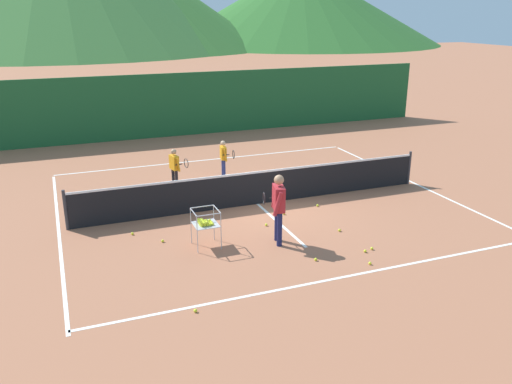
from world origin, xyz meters
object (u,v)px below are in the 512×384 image
at_px(tennis_ball_4, 316,259).
at_px(tennis_ball_7, 365,251).
at_px(tennis_ball_5, 372,248).
at_px(instructor, 278,203).
at_px(tennis_ball_0, 266,225).
at_px(tennis_ball_1, 163,241).
at_px(ball_cart, 205,223).
at_px(tennis_ball_11, 132,234).
at_px(tennis_net, 258,187).
at_px(tennis_ball_6, 340,230).
at_px(student_1, 224,155).
at_px(tennis_ball_3, 370,263).
at_px(tennis_ball_2, 278,211).
at_px(tennis_ball_9, 317,205).
at_px(tennis_ball_8, 195,311).
at_px(tennis_ball_10, 284,213).
at_px(student_0, 175,165).

xyz_separation_m(tennis_ball_4, tennis_ball_7, (1.25, -0.03, 0.00)).
bearing_deg(tennis_ball_5, instructor, 148.60).
xyz_separation_m(tennis_ball_0, tennis_ball_1, (-2.68, -0.03, 0.00)).
relative_size(ball_cart, tennis_ball_11, 13.22).
height_order(tennis_net, tennis_ball_4, tennis_net).
relative_size(tennis_ball_6, tennis_ball_7, 1.00).
bearing_deg(tennis_ball_5, tennis_ball_1, 153.90).
height_order(student_1, tennis_ball_5, student_1).
xyz_separation_m(tennis_ball_1, tennis_ball_3, (3.96, -2.79, 0.00)).
relative_size(tennis_net, ball_cart, 11.51).
height_order(tennis_ball_2, tennis_ball_6, same).
distance_m(tennis_ball_7, tennis_ball_9, 3.06).
bearing_deg(tennis_ball_9, tennis_ball_8, -138.55).
height_order(tennis_ball_3, tennis_ball_5, same).
bearing_deg(tennis_ball_2, tennis_ball_5, -70.42).
relative_size(tennis_ball_0, tennis_ball_4, 1.00).
bearing_deg(tennis_net, student_1, 91.76).
relative_size(tennis_net, student_1, 8.46).
bearing_deg(student_1, tennis_ball_1, -123.94).
height_order(student_1, ball_cart, student_1).
bearing_deg(tennis_ball_10, tennis_net, 109.58).
distance_m(tennis_ball_2, tennis_ball_11, 3.96).
bearing_deg(tennis_ball_0, tennis_ball_5, -51.67).
bearing_deg(tennis_ball_10, tennis_ball_5, -70.30).
bearing_deg(tennis_ball_8, tennis_ball_9, 41.45).
distance_m(instructor, tennis_ball_0, 1.44).
bearing_deg(ball_cart, tennis_ball_3, -35.74).
relative_size(tennis_ball_1, tennis_ball_5, 1.00).
xyz_separation_m(tennis_ball_10, tennis_ball_11, (-4.03, 0.11, 0.00)).
xyz_separation_m(instructor, tennis_ball_5, (1.87, -1.14, -0.98)).
height_order(tennis_ball_0, tennis_ball_5, same).
bearing_deg(tennis_ball_8, tennis_ball_10, 47.80).
xyz_separation_m(tennis_ball_4, tennis_ball_6, (1.31, 1.24, 0.00)).
bearing_deg(tennis_ball_6, tennis_ball_10, 117.95).
bearing_deg(tennis_ball_9, tennis_ball_5, -92.74).
relative_size(student_0, tennis_ball_9, 18.58).
distance_m(tennis_net, tennis_ball_0, 1.70).
bearing_deg(tennis_net, tennis_ball_1, -152.10).
distance_m(student_1, tennis_ball_6, 5.58).
height_order(tennis_ball_5, tennis_ball_6, same).
bearing_deg(tennis_ball_0, tennis_ball_2, 49.38).
bearing_deg(ball_cart, tennis_net, 45.55).
bearing_deg(tennis_ball_10, tennis_ball_2, 108.07).
bearing_deg(tennis_ball_2, tennis_ball_8, -129.96).
relative_size(tennis_ball_9, tennis_ball_10, 1.00).
height_order(student_0, tennis_ball_5, student_0).
bearing_deg(tennis_ball_3, tennis_ball_6, 80.92).
bearing_deg(tennis_ball_7, tennis_ball_8, -166.17).
height_order(student_1, tennis_ball_2, student_1).
xyz_separation_m(tennis_ball_0, tennis_ball_8, (-2.76, -3.31, 0.00)).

